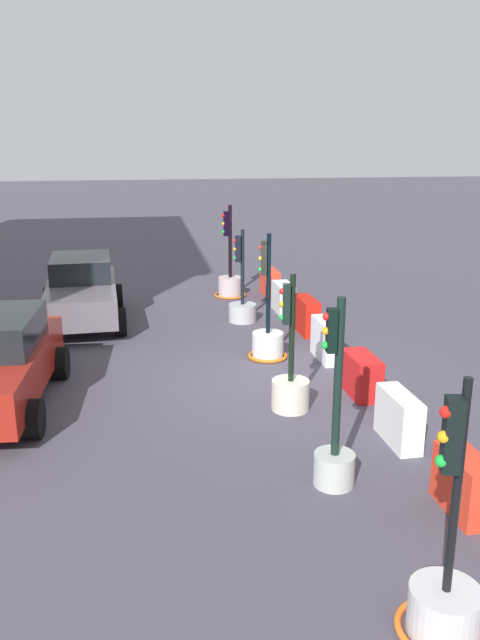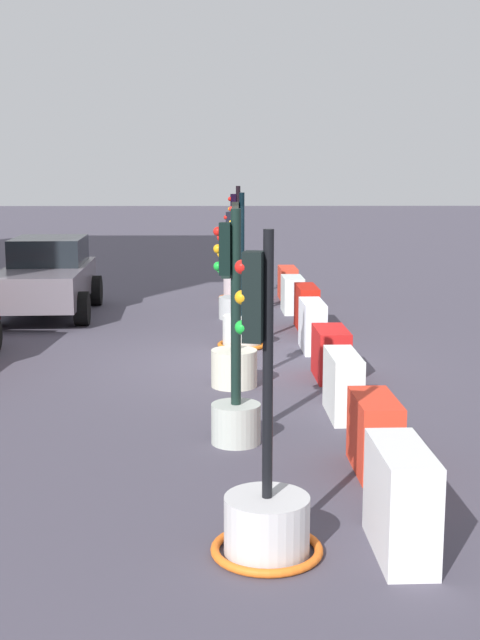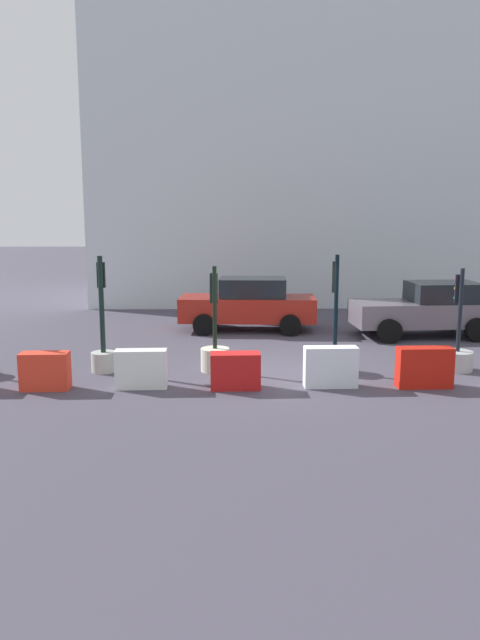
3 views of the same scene
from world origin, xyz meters
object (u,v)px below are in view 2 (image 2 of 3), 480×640
(traffic_light_3, at_px, (241,325))
(construction_barrier_6, at_px, (292,295))
(traffic_light_0, at_px, (266,508))
(construction_barrier_2, at_px, (343,385))
(construction_barrier_5, at_px, (307,308))
(construction_barrier_0, at_px, (401,501))
(car_grey_saloon, at_px, (47,276))
(construction_barrier_7, at_px, (288,283))
(traffic_light_1, at_px, (235,393))
(construction_barrier_3, at_px, (331,354))
(traffic_light_5, at_px, (238,281))
(traffic_light_4, at_px, (235,299))
(traffic_light_2, at_px, (234,355))
(construction_barrier_1, at_px, (375,434))
(construction_barrier_4, at_px, (312,326))

(traffic_light_3, relative_size, construction_barrier_6, 2.72)
(traffic_light_0, relative_size, traffic_light_3, 0.98)
(construction_barrier_2, distance_m, construction_barrier_5, 5.96)
(construction_barrier_0, relative_size, car_grey_saloon, 0.25)
(traffic_light_3, distance_m, construction_barrier_7, 5.72)
(traffic_light_1, distance_m, construction_barrier_6, 9.12)
(construction_barrier_3, height_order, construction_barrier_5, construction_barrier_5)
(traffic_light_5, height_order, construction_barrier_0, traffic_light_5)
(construction_barrier_2, height_order, construction_barrier_6, construction_barrier_2)
(traffic_light_4, xyz_separation_m, car_grey_saloon, (0.63, 4.08, 0.41))
(traffic_light_2, height_order, construction_barrier_5, traffic_light_2)
(construction_barrier_0, xyz_separation_m, car_grey_saloon, (11.74, 5.35, 0.37))
(construction_barrier_1, relative_size, construction_barrier_4, 0.89)
(traffic_light_3, bearing_deg, construction_barrier_6, -17.81)
(construction_barrier_0, distance_m, construction_barrier_3, 5.90)
(traffic_light_0, bearing_deg, traffic_light_2, 2.45)
(car_grey_saloon, bearing_deg, traffic_light_1, -155.67)
(construction_barrier_2, distance_m, car_grey_saloon, 9.51)
(traffic_light_2, bearing_deg, traffic_light_5, -1.04)
(traffic_light_1, bearing_deg, construction_barrier_1, -122.28)
(traffic_light_3, relative_size, construction_barrier_4, 2.41)
(traffic_light_0, bearing_deg, traffic_light_4, 0.84)
(construction_barrier_3, bearing_deg, construction_barrier_1, 179.77)
(car_grey_saloon, bearing_deg, traffic_light_0, -160.11)
(traffic_light_0, xyz_separation_m, car_grey_saloon, (11.74, 4.25, 0.43))
(traffic_light_1, xyz_separation_m, construction_barrier_7, (10.95, -1.36, -0.21))
(construction_barrier_4, xyz_separation_m, construction_barrier_6, (3.97, 0.05, -0.04))
(construction_barrier_2, height_order, construction_barrier_5, construction_barrier_5)
(traffic_light_5, height_order, car_grey_saloon, traffic_light_5)
(construction_barrier_4, bearing_deg, traffic_light_0, 171.72)
(traffic_light_5, xyz_separation_m, construction_barrier_5, (-4.00, -1.31, 0.01))
(construction_barrier_5, bearing_deg, construction_barrier_2, 179.26)
(construction_barrier_5, distance_m, car_grey_saloon, 5.80)
(traffic_light_0, bearing_deg, traffic_light_1, 4.62)
(traffic_light_2, height_order, construction_barrier_2, traffic_light_2)
(traffic_light_0, xyz_separation_m, traffic_light_5, (13.88, 0.08, 0.03))
(traffic_light_4, relative_size, construction_barrier_6, 2.40)
(traffic_light_0, relative_size, traffic_light_5, 0.98)
(construction_barrier_2, bearing_deg, traffic_light_0, 163.64)
(traffic_light_5, height_order, construction_barrier_6, traffic_light_5)
(car_grey_saloon, bearing_deg, construction_barrier_6, -88.50)
(traffic_light_0, xyz_separation_m, traffic_light_4, (11.11, 0.16, 0.01))
(traffic_light_4, height_order, car_grey_saloon, traffic_light_4)
(construction_barrier_4, distance_m, construction_barrier_6, 3.97)
(construction_barrier_7, bearing_deg, traffic_light_3, 167.84)
(construction_barrier_7, bearing_deg, construction_barrier_4, -179.78)
(traffic_light_3, xyz_separation_m, construction_barrier_5, (1.67, -1.31, 0.03))
(construction_barrier_0, bearing_deg, construction_barrier_3, -1.31)
(construction_barrier_6, bearing_deg, construction_barrier_3, -178.72)
(traffic_light_2, height_order, construction_barrier_4, traffic_light_2)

